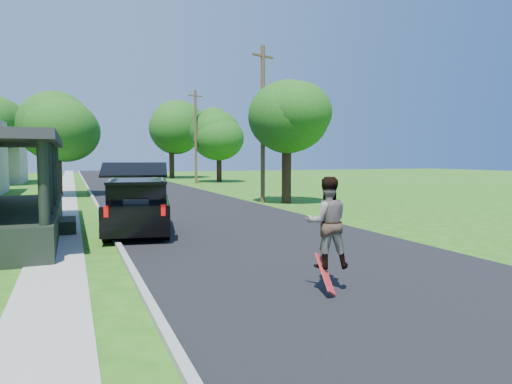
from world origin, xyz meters
name	(u,v)px	position (x,y,z in m)	size (l,w,h in m)	color
ground	(295,255)	(0.00, 0.00, 0.00)	(140.00, 140.00, 0.00)	#265711
street	(157,195)	(0.00, 20.00, 0.00)	(8.00, 120.00, 0.02)	black
curb	(92,197)	(-4.05, 20.00, 0.00)	(0.15, 120.00, 0.12)	#979792
sidewalk	(65,198)	(-5.60, 20.00, 0.00)	(1.30, 120.00, 0.03)	gray
black_suv	(138,206)	(-3.20, 4.95, 0.89)	(2.67, 5.24, 2.33)	black
skateboarder	(327,222)	(-0.87, -3.00, 1.28)	(0.96, 0.84, 1.68)	black
skateboard	(325,275)	(-1.01, -3.18, 0.36)	(0.30, 0.73, 0.67)	#A40E0E
tree_left_mid	(56,120)	(-6.02, 21.32, 4.80)	(5.43, 5.62, 7.21)	black
tree_right_near	(286,116)	(5.54, 12.02, 4.66)	(4.77, 4.90, 6.86)	black
tree_right_mid	(218,132)	(8.64, 34.04, 4.99)	(5.98, 5.75, 7.80)	black
tree_right_far	(171,125)	(5.80, 43.67, 6.31)	(7.03, 7.08, 9.71)	black
utility_pole_near	(263,123)	(4.50, 12.75, 4.35)	(1.40, 0.59, 8.44)	#3F2D1D
utility_pole_far	(196,136)	(5.84, 32.34, 4.54)	(1.45, 0.42, 8.81)	#3F2D1D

